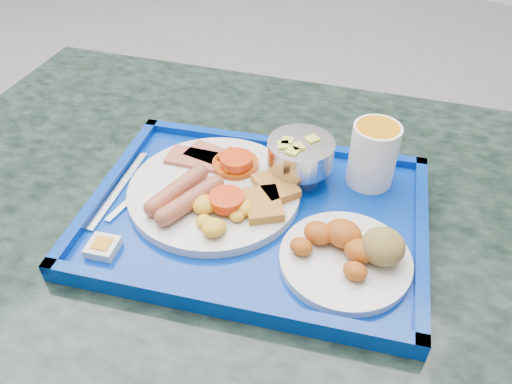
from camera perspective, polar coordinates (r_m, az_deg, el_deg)
floor at (r=1.88m, az=-12.18°, el=-3.70°), size 6.00×6.00×0.00m
table at (r=0.92m, az=0.77°, el=-11.02°), size 1.41×1.13×0.77m
tray at (r=0.74m, az=0.00°, el=-2.70°), size 0.58×0.50×0.03m
main_plate at (r=0.76m, az=-4.46°, el=0.23°), size 0.26×0.26×0.04m
bread_plate at (r=0.67m, az=10.80°, el=-6.77°), size 0.17×0.17×0.06m
fruit_bowl at (r=0.77m, az=5.07°, el=4.32°), size 0.10×0.10×0.07m
juice_cup at (r=0.78m, az=13.27°, el=4.37°), size 0.07×0.07×0.10m
spoon at (r=0.81m, az=-10.60°, el=1.91°), size 0.03×0.17×0.01m
knife at (r=0.80m, az=-15.41°, el=0.35°), size 0.07×0.18×0.00m
jam_packet at (r=0.71m, az=-17.10°, el=-6.03°), size 0.05×0.05×0.02m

